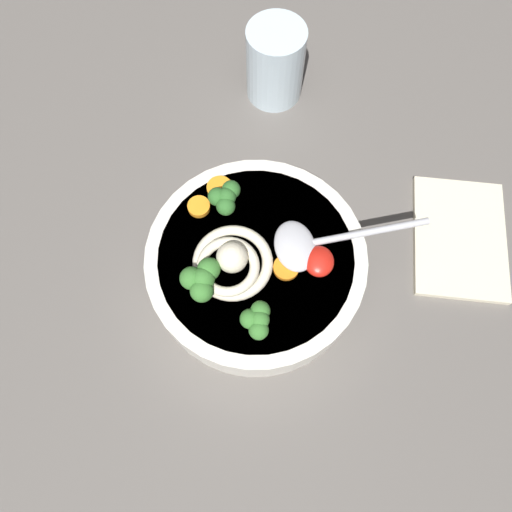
# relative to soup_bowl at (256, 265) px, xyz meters

# --- Properties ---
(table_slab) EXTENTS (1.17, 1.17, 0.04)m
(table_slab) POSITION_rel_soup_bowl_xyz_m (0.01, 0.01, -0.05)
(table_slab) COLOR #5B5651
(table_slab) RESTS_ON ground
(soup_bowl) EXTENTS (0.24, 0.24, 0.06)m
(soup_bowl) POSITION_rel_soup_bowl_xyz_m (0.00, 0.00, 0.00)
(soup_bowl) COLOR silver
(soup_bowl) RESTS_ON table_slab
(noodle_pile) EXTENTS (0.09, 0.09, 0.04)m
(noodle_pile) POSITION_rel_soup_bowl_xyz_m (0.02, -0.02, 0.04)
(noodle_pile) COLOR beige
(noodle_pile) RESTS_ON soup_bowl
(soup_spoon) EXTENTS (0.08, 0.17, 0.02)m
(soup_spoon) POSITION_rel_soup_bowl_xyz_m (-0.02, 0.05, 0.04)
(soup_spoon) COLOR #B7B7BC
(soup_spoon) RESTS_ON soup_bowl
(chili_sauce_dollop) EXTENTS (0.04, 0.03, 0.02)m
(chili_sauce_dollop) POSITION_rel_soup_bowl_xyz_m (0.00, 0.07, 0.04)
(chili_sauce_dollop) COLOR red
(chili_sauce_dollop) RESTS_ON soup_bowl
(broccoli_floret_front) EXTENTS (0.04, 0.03, 0.03)m
(broccoli_floret_front) POSITION_rel_soup_bowl_xyz_m (0.07, 0.01, 0.05)
(broccoli_floret_front) COLOR #7A9E60
(broccoli_floret_front) RESTS_ON soup_bowl
(broccoli_floret_beside_chili) EXTENTS (0.05, 0.04, 0.04)m
(broccoli_floret_beside_chili) POSITION_rel_soup_bowl_xyz_m (0.04, -0.05, 0.05)
(broccoli_floret_beside_chili) COLOR #7A9E60
(broccoli_floret_beside_chili) RESTS_ON soup_bowl
(broccoli_floret_rear) EXTENTS (0.04, 0.04, 0.03)m
(broccoli_floret_rear) POSITION_rel_soup_bowl_xyz_m (-0.06, -0.04, 0.05)
(broccoli_floret_rear) COLOR #7A9E60
(broccoli_floret_rear) RESTS_ON soup_bowl
(carrot_slice_extra_a) EXTENTS (0.03, 0.03, 0.01)m
(carrot_slice_extra_a) POSITION_rel_soup_bowl_xyz_m (0.02, 0.03, 0.03)
(carrot_slice_extra_a) COLOR orange
(carrot_slice_extra_a) RESTS_ON soup_bowl
(carrot_slice_far) EXTENTS (0.03, 0.03, 0.01)m
(carrot_slice_far) POSITION_rel_soup_bowl_xyz_m (-0.05, -0.07, 0.03)
(carrot_slice_far) COLOR orange
(carrot_slice_far) RESTS_ON soup_bowl
(carrot_slice_center) EXTENTS (0.03, 0.03, 0.01)m
(carrot_slice_center) POSITION_rel_soup_bowl_xyz_m (-0.08, -0.05, 0.03)
(carrot_slice_center) COLOR orange
(carrot_slice_center) RESTS_ON soup_bowl
(drinking_glass) EXTENTS (0.08, 0.08, 0.10)m
(drinking_glass) POSITION_rel_soup_bowl_xyz_m (-0.27, 0.00, 0.02)
(drinking_glass) COLOR silver
(drinking_glass) RESTS_ON table_slab
(folded_napkin) EXTENTS (0.16, 0.11, 0.01)m
(folded_napkin) POSITION_rel_soup_bowl_xyz_m (-0.07, 0.24, -0.03)
(folded_napkin) COLOR beige
(folded_napkin) RESTS_ON table_slab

